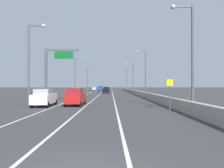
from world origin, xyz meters
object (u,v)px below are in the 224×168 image
(lamp_post_left_far, at_px, (88,77))
(lamp_post_left_near, at_px, (31,58))
(overhead_sign_gantry, at_px, (51,69))
(car_white_5, at_px, (44,98))
(car_silver_2, at_px, (94,88))
(lamp_post_right_fourth, at_px, (126,78))
(lamp_post_left_mid, at_px, (76,73))
(car_red_4, at_px, (76,97))
(speed_advisory_sign, at_px, (170,92))
(car_yellow_3, at_px, (78,92))
(car_blue_1, at_px, (100,88))
(lamp_post_right_third, at_px, (132,76))
(car_black_0, at_px, (106,90))
(lamp_post_right_second, at_px, (144,70))
(lamp_post_right_near, at_px, (190,50))

(lamp_post_left_far, bearing_deg, lamp_post_left_near, -90.31)
(overhead_sign_gantry, height_order, car_white_5, overhead_sign_gantry)
(car_silver_2, bearing_deg, car_white_5, -90.17)
(lamp_post_right_fourth, xyz_separation_m, lamp_post_left_mid, (-16.51, -38.48, 0.00))
(overhead_sign_gantry, relative_size, car_red_4, 1.76)
(speed_advisory_sign, distance_m, car_red_4, 11.06)
(car_yellow_3, bearing_deg, overhead_sign_gantry, -91.78)
(car_silver_2, bearing_deg, car_yellow_3, -90.10)
(lamp_post_left_far, relative_size, car_blue_1, 2.38)
(overhead_sign_gantry, xyz_separation_m, car_red_4, (3.96, -3.58, -3.68))
(lamp_post_right_fourth, bearing_deg, car_yellow_3, -107.77)
(lamp_post_right_fourth, xyz_separation_m, car_yellow_3, (-14.75, -46.02, -4.76))
(overhead_sign_gantry, distance_m, lamp_post_right_third, 43.05)
(car_black_0, xyz_separation_m, car_red_4, (-2.90, -36.28, 0.05))
(car_blue_1, distance_m, car_white_5, 61.57)
(lamp_post_left_mid, xyz_separation_m, car_silver_2, (1.85, 38.29, -4.77))
(car_red_4, xyz_separation_m, car_white_5, (-3.49, -0.79, -0.04))
(overhead_sign_gantry, relative_size, car_black_0, 1.70)
(car_silver_2, bearing_deg, car_black_0, -79.04)
(overhead_sign_gantry, height_order, speed_advisory_sign, overhead_sign_gantry)
(lamp_post_left_near, height_order, car_black_0, lamp_post_left_near)
(overhead_sign_gantry, relative_size, lamp_post_left_near, 0.76)
(lamp_post_left_far, bearing_deg, speed_advisory_sign, -76.74)
(lamp_post_right_second, distance_m, lamp_post_left_mid, 19.93)
(lamp_post_right_second, bearing_deg, lamp_post_right_third, 89.91)
(lamp_post_left_near, relative_size, car_black_0, 2.25)
(lamp_post_left_near, bearing_deg, car_white_5, -28.21)
(speed_advisory_sign, xyz_separation_m, car_white_5, (-13.46, 3.96, -0.76))
(lamp_post_right_third, height_order, car_red_4, lamp_post_right_third)
(lamp_post_left_mid, distance_m, car_red_4, 30.74)
(lamp_post_left_far, xyz_separation_m, car_red_4, (5.19, -59.60, -4.66))
(lamp_post_left_mid, xyz_separation_m, car_white_5, (1.65, -30.74, -4.70))
(car_red_4, bearing_deg, lamp_post_right_third, 75.19)
(car_blue_1, height_order, car_white_5, car_blue_1)
(lamp_post_right_fourth, distance_m, car_silver_2, 15.42)
(lamp_post_right_fourth, bearing_deg, lamp_post_right_second, -89.84)
(overhead_sign_gantry, xyz_separation_m, car_black_0, (6.85, 32.71, -3.73))
(overhead_sign_gantry, distance_m, car_black_0, 33.62)
(overhead_sign_gantry, xyz_separation_m, lamp_post_left_mid, (-1.18, 26.37, 0.98))
(lamp_post_right_near, relative_size, car_blue_1, 2.38)
(lamp_post_right_third, relative_size, car_red_4, 2.32)
(overhead_sign_gantry, distance_m, car_blue_1, 57.36)
(lamp_post_right_second, height_order, lamp_post_left_near, same)
(lamp_post_right_third, height_order, lamp_post_left_near, same)
(lamp_post_left_near, xyz_separation_m, car_red_4, (5.51, -0.30, -4.66))
(lamp_post_right_second, relative_size, car_yellow_3, 2.19)
(lamp_post_left_near, height_order, car_blue_1, lamp_post_left_near)
(overhead_sign_gantry, distance_m, lamp_post_right_fourth, 66.65)
(car_black_0, distance_m, car_yellow_3, 15.22)
(lamp_post_right_second, relative_size, car_blue_1, 2.38)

